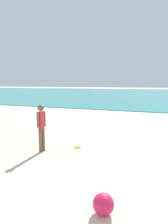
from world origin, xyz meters
The scene contains 4 objects.
water centered at (0.00, 45.87, 0.03)m, with size 160.00×60.00×0.06m, color teal.
person_standing centered at (-0.46, 5.50, 0.87)m, with size 0.20×0.35×1.54m.
frisbee centered at (0.48, 6.27, 0.01)m, with size 0.23×0.23×0.03m, color orange.
beach_ball centered at (2.27, 3.15, 0.18)m, with size 0.37×0.37×0.37m, color #E51E4C.
Camera 1 is at (3.08, 0.12, 2.22)m, focal length 32.01 mm.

